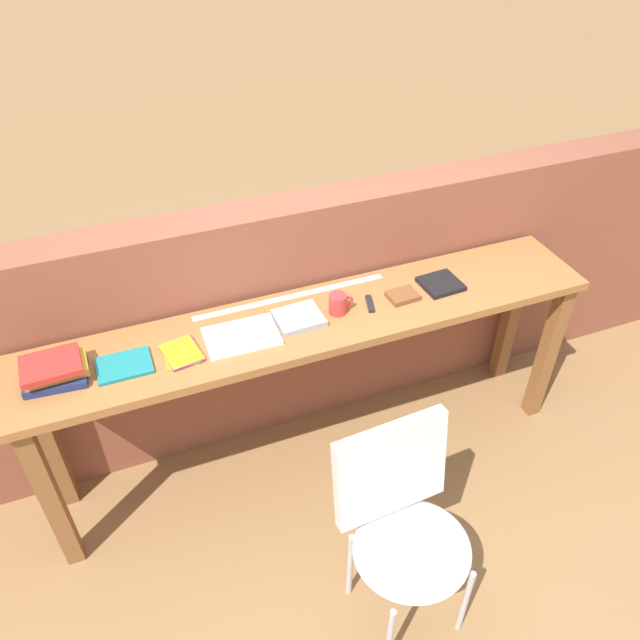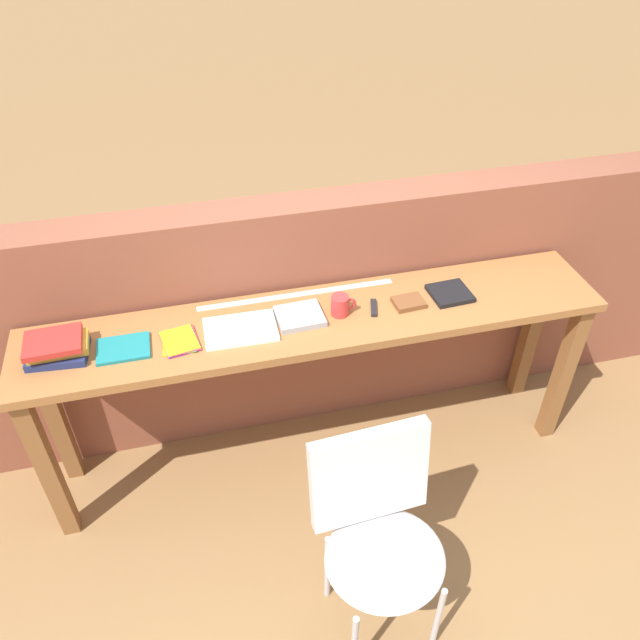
% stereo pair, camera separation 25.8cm
% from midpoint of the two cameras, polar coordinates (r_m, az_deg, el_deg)
% --- Properties ---
extents(ground_plane, '(40.00, 40.00, 0.00)m').
position_cam_midpoint_polar(ground_plane, '(3.08, -0.74, -16.02)').
color(ground_plane, olive).
extents(brick_wall_back, '(6.00, 0.20, 1.25)m').
position_cam_midpoint_polar(brick_wall_back, '(3.05, -5.09, 0.15)').
color(brick_wall_back, brown).
rests_on(brick_wall_back, ground).
extents(sideboard, '(2.50, 0.44, 0.88)m').
position_cam_midpoint_polar(sideboard, '(2.72, -3.10, -2.11)').
color(sideboard, '#996033').
rests_on(sideboard, ground).
extents(chair_white_moulded, '(0.47, 0.48, 0.89)m').
position_cam_midpoint_polar(chair_white_moulded, '(2.39, 4.50, -18.09)').
color(chair_white_moulded, silver).
rests_on(chair_white_moulded, ground).
extents(book_stack_leftmost, '(0.24, 0.19, 0.09)m').
position_cam_midpoint_polar(book_stack_leftmost, '(2.57, -25.83, -4.33)').
color(book_stack_leftmost, navy).
rests_on(book_stack_leftmost, sideboard).
extents(magazine_cycling, '(0.21, 0.16, 0.01)m').
position_cam_midpoint_polar(magazine_cycling, '(2.55, -20.28, -4.05)').
color(magazine_cycling, '#19757A').
rests_on(magazine_cycling, sideboard).
extents(pamphlet_pile_colourful, '(0.16, 0.19, 0.01)m').
position_cam_midpoint_polar(pamphlet_pile_colourful, '(2.53, -15.38, -3.02)').
color(pamphlet_pile_colourful, orange).
rests_on(pamphlet_pile_colourful, sideboard).
extents(book_open_centre, '(0.30, 0.21, 0.02)m').
position_cam_midpoint_polar(book_open_centre, '(2.56, -10.06, -1.58)').
color(book_open_centre, white).
rests_on(book_open_centre, sideboard).
extents(book_grey_hardcover, '(0.20, 0.18, 0.03)m').
position_cam_midpoint_polar(book_grey_hardcover, '(2.61, -4.78, 0.07)').
color(book_grey_hardcover, '#9E9EA3').
rests_on(book_grey_hardcover, sideboard).
extents(mug, '(0.11, 0.08, 0.09)m').
position_cam_midpoint_polar(mug, '(2.63, -1.12, 1.39)').
color(mug, red).
rests_on(mug, sideboard).
extents(multitool_folded, '(0.05, 0.11, 0.02)m').
position_cam_midpoint_polar(multitool_folded, '(2.69, 1.85, 1.39)').
color(multitool_folded, black).
rests_on(multitool_folded, sideboard).
extents(leather_journal_brown, '(0.14, 0.11, 0.02)m').
position_cam_midpoint_polar(leather_journal_brown, '(2.74, 4.92, 2.12)').
color(leather_journal_brown, brown).
rests_on(leather_journal_brown, sideboard).
extents(book_repair_rightmost, '(0.18, 0.17, 0.02)m').
position_cam_midpoint_polar(book_repair_rightmost, '(2.83, 8.44, 3.20)').
color(book_repair_rightmost, black).
rests_on(book_repair_rightmost, sideboard).
extents(ruler_metal_back_edge, '(0.88, 0.03, 0.00)m').
position_cam_midpoint_polar(ruler_metal_back_edge, '(2.75, -5.36, 2.03)').
color(ruler_metal_back_edge, silver).
rests_on(ruler_metal_back_edge, sideboard).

